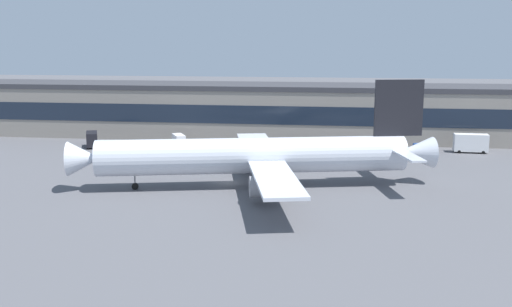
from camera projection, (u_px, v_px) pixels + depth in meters
ground_plane at (228, 183)px, 103.82m from camera, size 600.00×600.00×0.00m
terminal_building at (264, 111)px, 151.61m from camera, size 173.62×18.37×13.52m
airliner at (258, 156)px, 100.16m from camera, size 61.08×52.40×17.93m
crew_van at (179, 139)px, 140.81m from camera, size 4.38×5.62×2.55m
pushback_tractor at (293, 145)px, 135.12m from camera, size 4.85×5.43×1.75m
stair_truck at (92, 139)px, 138.01m from camera, size 4.54×6.46×3.55m
catering_truck at (471, 142)px, 131.25m from camera, size 7.26×2.79×4.15m
follow_me_car at (422, 148)px, 131.44m from camera, size 3.71×4.78×1.85m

